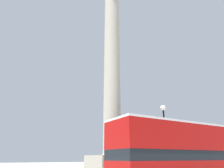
{
  "coord_description": "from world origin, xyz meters",
  "views": [
    {
      "loc": [
        -8.52,
        -15.35,
        2.2
      ],
      "look_at": [
        0.0,
        0.0,
        8.71
      ],
      "focal_mm": 32.0,
      "sensor_mm": 36.0,
      "label": 1
    }
  ],
  "objects_px": {
    "monument_column": "(112,105)",
    "street_lamp": "(166,135)",
    "equestrian_statue": "(167,165)",
    "bus_b": "(191,156)"
  },
  "relations": [
    {
      "from": "street_lamp",
      "to": "equestrian_statue",
      "type": "bearing_deg",
      "value": 47.15
    },
    {
      "from": "monument_column",
      "to": "street_lamp",
      "type": "distance_m",
      "value": 5.24
    },
    {
      "from": "monument_column",
      "to": "equestrian_statue",
      "type": "height_order",
      "value": "monument_column"
    },
    {
      "from": "monument_column",
      "to": "equestrian_statue",
      "type": "distance_m",
      "value": 10.17
    },
    {
      "from": "monument_column",
      "to": "street_lamp",
      "type": "bearing_deg",
      "value": -33.85
    },
    {
      "from": "monument_column",
      "to": "street_lamp",
      "type": "height_order",
      "value": "monument_column"
    },
    {
      "from": "monument_column",
      "to": "street_lamp",
      "type": "xyz_separation_m",
      "value": [
        3.75,
        -2.51,
        -2.68
      ]
    },
    {
      "from": "monument_column",
      "to": "equestrian_statue",
      "type": "bearing_deg",
      "value": 16.6
    },
    {
      "from": "street_lamp",
      "to": "bus_b",
      "type": "bearing_deg",
      "value": -113.06
    },
    {
      "from": "monument_column",
      "to": "street_lamp",
      "type": "relative_size",
      "value": 3.29
    }
  ]
}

